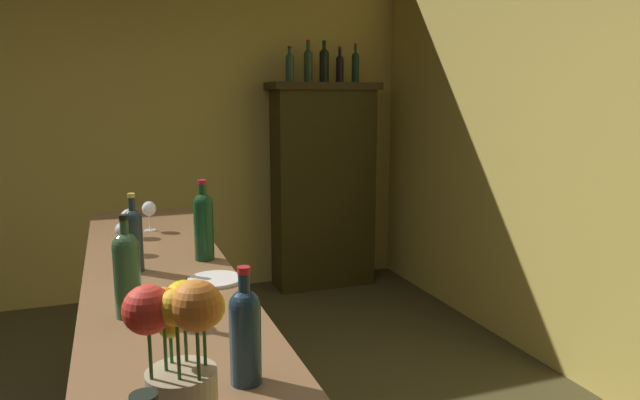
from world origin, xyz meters
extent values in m
cube|color=#CEB252|center=(0.00, 3.00, 1.48)|extent=(5.35, 0.12, 2.97)
cube|color=brown|center=(0.30, 0.07, 0.96)|extent=(0.54, 3.04, 0.05)
cube|color=#2F270D|center=(1.87, 2.72, 0.88)|extent=(0.85, 0.33, 1.76)
cube|color=black|center=(1.87, 2.72, 1.73)|extent=(0.93, 0.39, 0.06)
cylinder|color=#192F3D|center=(0.42, -0.64, 1.08)|extent=(0.07, 0.07, 0.19)
sphere|color=#192F3D|center=(0.42, -0.64, 1.17)|extent=(0.07, 0.07, 0.07)
cylinder|color=#192F3D|center=(0.42, -0.64, 1.21)|extent=(0.03, 0.03, 0.07)
cylinder|color=#B41B21|center=(0.42, -0.64, 1.25)|extent=(0.03, 0.03, 0.02)
cylinder|color=#1F2D32|center=(0.22, 0.35, 1.09)|extent=(0.07, 0.07, 0.21)
sphere|color=#1F2D32|center=(0.22, 0.35, 1.19)|extent=(0.07, 0.07, 0.07)
cylinder|color=#1F2D32|center=(0.22, 0.35, 1.23)|extent=(0.02, 0.02, 0.08)
cylinder|color=gold|center=(0.22, 0.35, 1.28)|extent=(0.03, 0.03, 0.02)
cylinder|color=#12391B|center=(0.49, 0.42, 1.10)|extent=(0.08, 0.08, 0.23)
sphere|color=#12391B|center=(0.49, 0.42, 1.22)|extent=(0.08, 0.08, 0.08)
cylinder|color=#12391B|center=(0.49, 0.42, 1.26)|extent=(0.03, 0.03, 0.08)
cylinder|color=#A81A2D|center=(0.49, 0.42, 1.30)|extent=(0.03, 0.03, 0.02)
cylinder|color=#2D512D|center=(0.18, -0.12, 1.09)|extent=(0.08, 0.08, 0.22)
sphere|color=#2D512D|center=(0.18, -0.12, 1.20)|extent=(0.08, 0.08, 0.08)
cylinder|color=#2D512D|center=(0.18, -0.12, 1.24)|extent=(0.03, 0.03, 0.08)
cylinder|color=black|center=(0.18, -0.12, 1.29)|extent=(0.03, 0.03, 0.02)
cylinder|color=white|center=(0.32, 1.03, 0.99)|extent=(0.06, 0.06, 0.00)
cylinder|color=white|center=(0.32, 1.03, 1.02)|extent=(0.01, 0.01, 0.07)
ellipsoid|color=white|center=(0.32, 1.03, 1.10)|extent=(0.07, 0.07, 0.07)
cylinder|color=white|center=(0.19, 0.63, 0.99)|extent=(0.07, 0.07, 0.00)
cylinder|color=white|center=(0.19, 0.63, 1.02)|extent=(0.01, 0.01, 0.07)
ellipsoid|color=white|center=(0.19, 0.63, 1.09)|extent=(0.07, 0.07, 0.07)
cylinder|color=white|center=(0.22, 0.93, 0.99)|extent=(0.06, 0.06, 0.00)
cylinder|color=white|center=(0.22, 0.93, 1.02)|extent=(0.01, 0.01, 0.06)
ellipsoid|color=white|center=(0.22, 0.93, 1.09)|extent=(0.08, 0.08, 0.07)
cylinder|color=#38602D|center=(0.29, -0.93, 1.20)|extent=(0.01, 0.01, 0.18)
sphere|color=gold|center=(0.29, -0.93, 1.29)|extent=(0.07, 0.07, 0.07)
cylinder|color=#38602D|center=(0.26, -0.90, 1.20)|extent=(0.01, 0.01, 0.19)
sphere|color=gold|center=(0.26, -0.90, 1.29)|extent=(0.07, 0.07, 0.07)
cylinder|color=#38602D|center=(0.24, -0.90, 1.18)|extent=(0.01, 0.01, 0.15)
sphere|color=gold|center=(0.24, -0.90, 1.25)|extent=(0.04, 0.04, 0.04)
cylinder|color=#38602D|center=(0.22, -0.93, 1.20)|extent=(0.01, 0.01, 0.19)
sphere|color=orange|center=(0.22, -0.93, 1.30)|extent=(0.06, 0.06, 0.06)
cylinder|color=#38602D|center=(0.20, -0.95, 1.20)|extent=(0.01, 0.01, 0.20)
sphere|color=red|center=(0.20, -0.95, 1.30)|extent=(0.08, 0.08, 0.08)
cylinder|color=#38602D|center=(0.24, -0.97, 1.20)|extent=(0.01, 0.01, 0.20)
sphere|color=gold|center=(0.24, -0.97, 1.31)|extent=(0.06, 0.06, 0.06)
cylinder|color=#38602D|center=(0.27, -0.98, 1.21)|extent=(0.01, 0.01, 0.21)
sphere|color=orange|center=(0.27, -0.98, 1.31)|extent=(0.08, 0.08, 0.08)
cylinder|color=white|center=(0.48, 0.13, 0.99)|extent=(0.19, 0.19, 0.01)
cylinder|color=#2D4E33|center=(1.57, 2.72, 1.86)|extent=(0.07, 0.07, 0.20)
sphere|color=#2D4E33|center=(1.57, 2.72, 1.96)|extent=(0.07, 0.07, 0.07)
cylinder|color=#2D4E33|center=(1.57, 2.72, 1.99)|extent=(0.03, 0.03, 0.07)
cylinder|color=black|center=(1.57, 2.72, 2.04)|extent=(0.03, 0.03, 0.02)
cylinder|color=#294528|center=(1.73, 2.72, 1.87)|extent=(0.07, 0.07, 0.23)
sphere|color=#294528|center=(1.73, 2.72, 1.99)|extent=(0.07, 0.07, 0.07)
cylinder|color=#294528|center=(1.73, 2.72, 2.04)|extent=(0.03, 0.03, 0.10)
cylinder|color=red|center=(1.73, 2.72, 2.09)|extent=(0.03, 0.03, 0.02)
cylinder|color=black|center=(1.87, 2.72, 1.88)|extent=(0.08, 0.08, 0.23)
sphere|color=black|center=(1.87, 2.72, 1.99)|extent=(0.08, 0.08, 0.08)
cylinder|color=black|center=(1.87, 2.72, 2.04)|extent=(0.03, 0.03, 0.09)
cylinder|color=black|center=(1.87, 2.72, 2.09)|extent=(0.03, 0.03, 0.02)
cylinder|color=black|center=(2.01, 2.72, 1.86)|extent=(0.06, 0.06, 0.19)
sphere|color=black|center=(2.01, 2.72, 1.95)|extent=(0.06, 0.06, 0.06)
cylinder|color=black|center=(2.01, 2.72, 2.00)|extent=(0.03, 0.03, 0.09)
cylinder|color=red|center=(2.01, 2.72, 2.05)|extent=(0.03, 0.03, 0.02)
cylinder|color=#163320|center=(2.16, 2.72, 1.87)|extent=(0.06, 0.06, 0.22)
sphere|color=#163320|center=(2.16, 2.72, 1.98)|extent=(0.06, 0.06, 0.06)
cylinder|color=#163320|center=(2.16, 2.72, 2.03)|extent=(0.02, 0.02, 0.09)
cylinder|color=red|center=(2.16, 2.72, 2.08)|extent=(0.02, 0.02, 0.02)
camera|label=1|loc=(0.16, -1.85, 1.63)|focal=32.05mm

